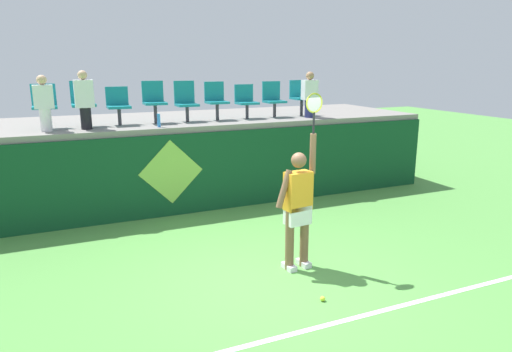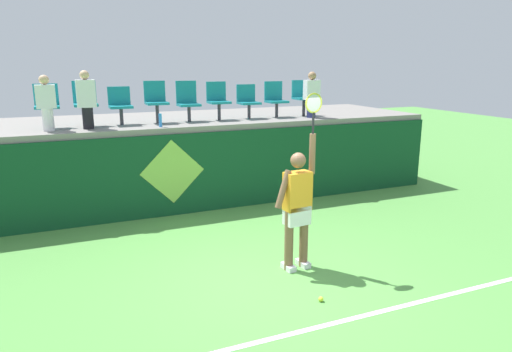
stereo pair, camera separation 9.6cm
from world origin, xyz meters
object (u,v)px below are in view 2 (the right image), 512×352
Objects in this scene: water_bottle at (160,120)px; stadium_chair_8 at (303,96)px; stadium_chair_0 at (47,103)px; stadium_chair_1 at (85,101)px; tennis_ball at (321,299)px; stadium_chair_7 at (275,98)px; tennis_player at (297,204)px; stadium_chair_5 at (218,99)px; stadium_chair_6 at (248,100)px; spectator_2 at (86,99)px; spectator_1 at (46,102)px; stadium_chair_2 at (120,104)px; stadium_chair_4 at (188,100)px; spectator_0 at (312,94)px; stadium_chair_3 at (156,99)px.

water_bottle is 3.58m from stadium_chair_8.
stadium_chair_0 is 0.69m from stadium_chair_1.
stadium_chair_7 is at bearing 71.19° from tennis_ball.
tennis_player is 9.85× the size of water_bottle.
tennis_player reaches higher than stadium_chair_7.
water_bottle is at bearing -154.37° from stadium_chair_5.
spectator_2 is (-3.42, -0.41, 0.15)m from stadium_chair_6.
spectator_1 is (-3.06, 4.69, 2.23)m from tennis_ball.
stadium_chair_2 is at bearing -179.98° from stadium_chair_8.
stadium_chair_6 is (1.37, -0.01, -0.04)m from stadium_chair_4.
stadium_chair_7 is at bearing 179.57° from stadium_chair_8.
stadium_chair_0 is 1.12× the size of stadium_chair_6.
stadium_chair_0 is (-3.24, 4.07, 1.23)m from tennis_player.
tennis_ball is 0.07× the size of spectator_1.
stadium_chair_2 is at bearing -0.53° from stadium_chair_1.
stadium_chair_2 reaches higher than stadium_chair_6.
stadium_chair_1 is 2.05m from stadium_chair_4.
stadium_chair_4 is at bearing 179.79° from stadium_chair_8.
tennis_player is 2.91× the size of stadium_chair_1.
spectator_0 is (3.50, 0.25, 0.40)m from water_bottle.
stadium_chair_8 is 0.76× the size of spectator_2.
stadium_chair_4 is at bearing 171.02° from spectator_0.
stadium_chair_3 is at bearing 0.43° from stadium_chair_2.
stadium_chair_2 is 0.88× the size of stadium_chair_3.
stadium_chair_6 is (2.05, -0.00, -0.07)m from stadium_chair_3.
stadium_chair_7 is 4.13m from spectator_2.
stadium_chair_8 reaches higher than tennis_ball.
tennis_ball is at bearing -58.96° from stadium_chair_0.
stadium_chair_0 is 0.97× the size of stadium_chair_3.
stadium_chair_2 is 0.74× the size of spectator_0.
tennis_player reaches higher than stadium_chair_6.
stadium_chair_8 is at bearing -0.08° from stadium_chair_5.
tennis_ball is at bearing -100.02° from tennis_player.
stadium_chair_0 is at bearing 175.55° from spectator_0.
stadium_chair_3 is 1.07× the size of stadium_chair_7.
stadium_chair_4 is at bearing 8.37° from spectator_1.
stadium_chair_5 is at bearing 8.54° from spectator_2.
stadium_chair_0 reaches higher than stadium_chair_7.
stadium_chair_5 is (3.41, 0.00, -0.02)m from stadium_chair_0.
stadium_chair_4 is at bearing 179.59° from stadium_chair_6.
stadium_chair_4 is at bearing 11.45° from spectator_2.
stadium_chair_4 is 2.76m from stadium_chair_8.
tennis_player is 3.72m from water_bottle.
stadium_chair_4 reaches higher than stadium_chair_2.
stadium_chair_2 is at bearing 31.69° from spectator_2.
stadium_chair_6 is (4.11, -0.00, -0.06)m from stadium_chair_0.
stadium_chair_1 reaches higher than tennis_player.
water_bottle is 0.32× the size of stadium_chair_7.
tennis_player is at bearing -119.06° from stadium_chair_8.
stadium_chair_3 reaches higher than tennis_player.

